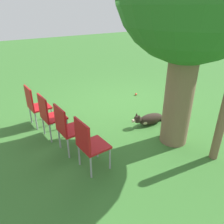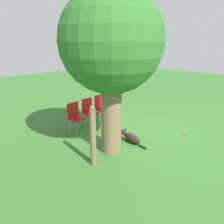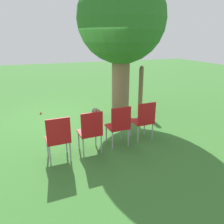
{
  "view_description": "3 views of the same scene",
  "coord_description": "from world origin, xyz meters",
  "px_view_note": "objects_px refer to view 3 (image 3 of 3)",
  "views": [
    {
      "loc": [
        3.15,
        4.0,
        2.45
      ],
      "look_at": [
        1.17,
        0.98,
        0.68
      ],
      "focal_mm": 35.0,
      "sensor_mm": 36.0,
      "label": 1
    },
    {
      "loc": [
        -3.6,
        5.29,
        2.78
      ],
      "look_at": [
        0.13,
        1.52,
        1.06
      ],
      "focal_mm": 35.0,
      "sensor_mm": 36.0,
      "label": 2
    },
    {
      "loc": [
        6.0,
        -0.89,
        2.29
      ],
      "look_at": [
        1.04,
        0.95,
        0.47
      ],
      "focal_mm": 35.0,
      "sensor_mm": 36.0,
      "label": 3
    }
  ],
  "objects_px": {
    "dog": "(96,113)",
    "tennis_ball": "(41,113)",
    "red_chair_1": "(91,130)",
    "red_chair_3": "(144,119)",
    "red_chair_2": "(119,124)",
    "oak_tree": "(121,21)",
    "fence_post": "(141,88)",
    "red_chair_0": "(58,137)"
  },
  "relations": [
    {
      "from": "dog",
      "to": "red_chair_1",
      "type": "relative_size",
      "value": 1.14
    },
    {
      "from": "oak_tree",
      "to": "red_chair_1",
      "type": "distance_m",
      "value": 3.29
    },
    {
      "from": "red_chair_1",
      "to": "red_chair_2",
      "type": "xyz_separation_m",
      "value": [
        -0.09,
        0.65,
        0.0
      ]
    },
    {
      "from": "red_chair_1",
      "to": "red_chair_2",
      "type": "height_order",
      "value": "same"
    },
    {
      "from": "oak_tree",
      "to": "red_chair_3",
      "type": "bearing_deg",
      "value": -5.14
    },
    {
      "from": "red_chair_3",
      "to": "red_chair_0",
      "type": "bearing_deg",
      "value": 95.45
    },
    {
      "from": "oak_tree",
      "to": "red_chair_3",
      "type": "relative_size",
      "value": 4.33
    },
    {
      "from": "fence_post",
      "to": "red_chair_0",
      "type": "height_order",
      "value": "fence_post"
    },
    {
      "from": "dog",
      "to": "red_chair_1",
      "type": "bearing_deg",
      "value": -12.12
    },
    {
      "from": "fence_post",
      "to": "red_chair_0",
      "type": "relative_size",
      "value": 1.58
    },
    {
      "from": "oak_tree",
      "to": "red_chair_3",
      "type": "distance_m",
      "value": 2.83
    },
    {
      "from": "dog",
      "to": "red_chair_1",
      "type": "distance_m",
      "value": 2.17
    },
    {
      "from": "dog",
      "to": "red_chair_1",
      "type": "height_order",
      "value": "red_chair_1"
    },
    {
      "from": "red_chair_2",
      "to": "red_chair_3",
      "type": "bearing_deg",
      "value": -84.55
    },
    {
      "from": "fence_post",
      "to": "tennis_ball",
      "type": "bearing_deg",
      "value": -103.37
    },
    {
      "from": "red_chair_0",
      "to": "tennis_ball",
      "type": "relative_size",
      "value": 13.53
    },
    {
      "from": "red_chair_1",
      "to": "oak_tree",
      "type": "bearing_deg",
      "value": -39.26
    },
    {
      "from": "red_chair_1",
      "to": "tennis_ball",
      "type": "height_order",
      "value": "red_chair_1"
    },
    {
      "from": "red_chair_3",
      "to": "oak_tree",
      "type": "bearing_deg",
      "value": -7.8
    },
    {
      "from": "fence_post",
      "to": "tennis_ball",
      "type": "height_order",
      "value": "fence_post"
    },
    {
      "from": "red_chair_1",
      "to": "red_chair_3",
      "type": "height_order",
      "value": "same"
    },
    {
      "from": "red_chair_0",
      "to": "red_chair_3",
      "type": "bearing_deg",
      "value": -84.55
    },
    {
      "from": "oak_tree",
      "to": "tennis_ball",
      "type": "xyz_separation_m",
      "value": [
        -0.93,
        -2.31,
        -2.67
      ]
    },
    {
      "from": "red_chair_1",
      "to": "red_chair_2",
      "type": "relative_size",
      "value": 1.0
    },
    {
      "from": "fence_post",
      "to": "red_chair_3",
      "type": "height_order",
      "value": "fence_post"
    },
    {
      "from": "oak_tree",
      "to": "dog",
      "type": "xyz_separation_m",
      "value": [
        -0.03,
        -0.76,
        -2.57
      ]
    },
    {
      "from": "oak_tree",
      "to": "red_chair_0",
      "type": "distance_m",
      "value": 3.68
    },
    {
      "from": "fence_post",
      "to": "red_chair_3",
      "type": "relative_size",
      "value": 1.58
    },
    {
      "from": "dog",
      "to": "red_chair_3",
      "type": "distance_m",
      "value": 1.96
    },
    {
      "from": "fence_post",
      "to": "dog",
      "type": "bearing_deg",
      "value": -84.18
    },
    {
      "from": "red_chair_0",
      "to": "tennis_ball",
      "type": "bearing_deg",
      "value": 1.03
    },
    {
      "from": "oak_tree",
      "to": "tennis_ball",
      "type": "bearing_deg",
      "value": -111.81
    },
    {
      "from": "red_chair_0",
      "to": "red_chair_3",
      "type": "xyz_separation_m",
      "value": [
        -0.28,
        1.96,
        0.0
      ]
    },
    {
      "from": "oak_tree",
      "to": "red_chair_0",
      "type": "bearing_deg",
      "value": -45.71
    },
    {
      "from": "dog",
      "to": "red_chair_0",
      "type": "relative_size",
      "value": 1.14
    },
    {
      "from": "oak_tree",
      "to": "fence_post",
      "type": "relative_size",
      "value": 2.74
    },
    {
      "from": "red_chair_0",
      "to": "red_chair_2",
      "type": "relative_size",
      "value": 1.0
    },
    {
      "from": "dog",
      "to": "tennis_ball",
      "type": "height_order",
      "value": "dog"
    },
    {
      "from": "dog",
      "to": "red_chair_3",
      "type": "relative_size",
      "value": 1.14
    },
    {
      "from": "red_chair_0",
      "to": "red_chair_1",
      "type": "xyz_separation_m",
      "value": [
        -0.09,
        0.65,
        0.0
      ]
    },
    {
      "from": "red_chair_1",
      "to": "red_chair_3",
      "type": "relative_size",
      "value": 1.0
    },
    {
      "from": "oak_tree",
      "to": "tennis_ball",
      "type": "height_order",
      "value": "oak_tree"
    }
  ]
}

